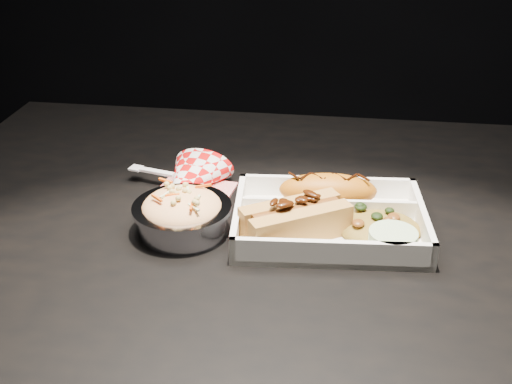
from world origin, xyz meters
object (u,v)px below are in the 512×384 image
(fried_pastry, at_px, (328,190))
(hotdog, at_px, (295,218))
(dining_table, at_px, (308,272))
(foil_coleslaw_cup, at_px, (182,213))
(napkin_fork, at_px, (189,180))
(food_tray, at_px, (329,224))

(fried_pastry, height_order, hotdog, hotdog)
(dining_table, relative_size, foil_coleslaw_cup, 9.19)
(fried_pastry, relative_size, foil_coleslaw_cup, 1.05)
(hotdog, relative_size, foil_coleslaw_cup, 1.13)
(fried_pastry, height_order, napkin_fork, napkin_fork)
(dining_table, relative_size, fried_pastry, 8.79)
(food_tray, bearing_deg, hotdog, -149.23)
(dining_table, distance_m, food_tray, 0.11)
(dining_table, bearing_deg, napkin_fork, 161.92)
(foil_coleslaw_cup, xyz_separation_m, napkin_fork, (-0.02, 0.12, -0.01))
(foil_coleslaw_cup, bearing_deg, dining_table, 19.62)
(hotdog, distance_m, foil_coleslaw_cup, 0.15)
(food_tray, bearing_deg, foil_coleslaw_cup, -175.36)
(napkin_fork, bearing_deg, hotdog, -21.56)
(dining_table, distance_m, fried_pastry, 0.13)
(fried_pastry, bearing_deg, foil_coleslaw_cup, -155.36)
(fried_pastry, bearing_deg, napkin_fork, 170.75)
(dining_table, distance_m, foil_coleslaw_cup, 0.21)
(fried_pastry, relative_size, hotdog, 0.93)
(dining_table, height_order, napkin_fork, napkin_fork)
(dining_table, height_order, foil_coleslaw_cup, foil_coleslaw_cup)
(hotdog, height_order, napkin_fork, napkin_fork)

